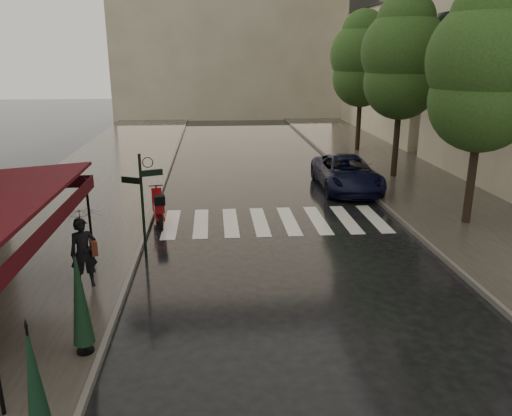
{
  "coord_description": "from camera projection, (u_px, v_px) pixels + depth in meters",
  "views": [
    {
      "loc": [
        0.86,
        -10.85,
        5.71
      ],
      "look_at": [
        2.06,
        3.13,
        1.4
      ],
      "focal_mm": 35.0,
      "sensor_mm": 36.0,
      "label": 1
    }
  ],
  "objects": [
    {
      "name": "ground",
      "position": [
        182.0,
        304.0,
        11.94
      ],
      "size": [
        120.0,
        120.0,
        0.0
      ],
      "primitive_type": "plane",
      "color": "black",
      "rests_on": "ground"
    },
    {
      "name": "signpost",
      "position": [
        142.0,
        198.0,
        14.16
      ],
      "size": [
        1.17,
        0.29,
        3.1
      ],
      "color": "black",
      "rests_on": "ground"
    },
    {
      "name": "curb_far",
      "position": [
        352.0,
        178.0,
        23.96
      ],
      "size": [
        0.12,
        60.0,
        0.16
      ],
      "primitive_type": "cube",
      "color": "#595651",
      "rests_on": "ground"
    },
    {
      "name": "backdrop_building",
      "position": [
        233.0,
        6.0,
        45.44
      ],
      "size": [
        22.0,
        6.0,
        20.0
      ],
      "primitive_type": "cube",
      "color": "gray",
      "rests_on": "ground"
    },
    {
      "name": "crosswalk",
      "position": [
        274.0,
        221.0,
        17.9
      ],
      "size": [
        7.85,
        3.2,
        0.01
      ],
      "color": "silver",
      "rests_on": "ground"
    },
    {
      "name": "tree_mid",
      "position": [
        403.0,
        58.0,
        22.51
      ],
      "size": [
        3.8,
        3.8,
        8.34
      ],
      "color": "black",
      "rests_on": "sidewalk_far"
    },
    {
      "name": "sidewalk_far",
      "position": [
        408.0,
        177.0,
        24.19
      ],
      "size": [
        5.5,
        60.0,
        0.12
      ],
      "primitive_type": "cube",
      "color": "#38332D",
      "rests_on": "ground"
    },
    {
      "name": "curb_near",
      "position": [
        165.0,
        181.0,
        23.23
      ],
      "size": [
        0.12,
        60.0,
        0.16
      ],
      "primitive_type": "cube",
      "color": "#595651",
      "rests_on": "ground"
    },
    {
      "name": "sidewalk_near",
      "position": [
        98.0,
        183.0,
        22.98
      ],
      "size": [
        6.0,
        60.0,
        0.12
      ],
      "primitive_type": "cube",
      "color": "#38332D",
      "rests_on": "ground"
    },
    {
      "name": "parked_car",
      "position": [
        347.0,
        173.0,
        22.0
      ],
      "size": [
        2.47,
        5.25,
        1.45
      ],
      "primitive_type": "imported",
      "rotation": [
        0.0,
        0.0,
        -0.01
      ],
      "color": "black",
      "rests_on": "ground"
    },
    {
      "name": "haussmann_far",
      "position": [
        431.0,
        3.0,
        35.34
      ],
      "size": [
        8.0,
        16.0,
        18.5
      ],
      "primitive_type": "cube",
      "color": "gray",
      "rests_on": "ground"
    },
    {
      "name": "parasol_front",
      "position": [
        36.0,
        390.0,
        6.81
      ],
      "size": [
        0.4,
        0.4,
        2.25
      ],
      "color": "black",
      "rests_on": "sidewalk_near"
    },
    {
      "name": "scooter",
      "position": [
        159.0,
        208.0,
        17.43
      ],
      "size": [
        0.7,
        1.88,
        1.25
      ],
      "rotation": [
        0.0,
        0.0,
        0.19
      ],
      "color": "black",
      "rests_on": "ground"
    },
    {
      "name": "parasol_back",
      "position": [
        80.0,
        297.0,
        9.47
      ],
      "size": [
        0.41,
        0.41,
        2.21
      ],
      "color": "black",
      "rests_on": "sidewalk_near"
    },
    {
      "name": "pedestrian_with_umbrella",
      "position": [
        80.0,
        223.0,
        12.14
      ],
      "size": [
        1.38,
        1.39,
        2.52
      ],
      "rotation": [
        0.0,
        0.0,
        0.38
      ],
      "color": "black",
      "rests_on": "sidewalk_near"
    },
    {
      "name": "tree_far",
      "position": [
        362.0,
        60.0,
        29.23
      ],
      "size": [
        3.8,
        3.8,
        8.16
      ],
      "color": "black",
      "rests_on": "sidewalk_far"
    },
    {
      "name": "tree_near",
      "position": [
        486.0,
        68.0,
        15.93
      ],
      "size": [
        3.8,
        3.8,
        7.99
      ],
      "color": "black",
      "rests_on": "sidewalk_far"
    }
  ]
}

